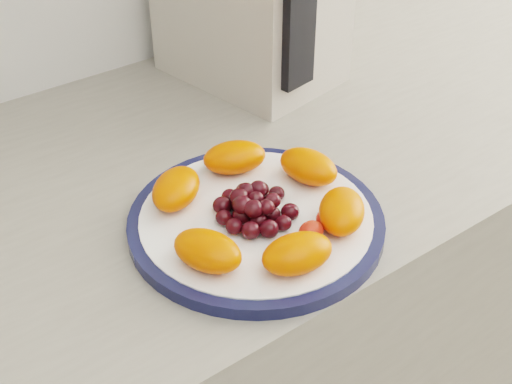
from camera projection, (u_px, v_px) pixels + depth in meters
plate_rim at (256, 222)px, 0.81m from camera, size 0.29×0.29×0.01m
plate_face at (256, 222)px, 0.80m from camera, size 0.26×0.26×0.02m
appliance_panel at (299, 4)px, 0.92m from camera, size 0.06×0.03×0.23m
fruit_plate at (261, 204)px, 0.79m from camera, size 0.25×0.25×0.04m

